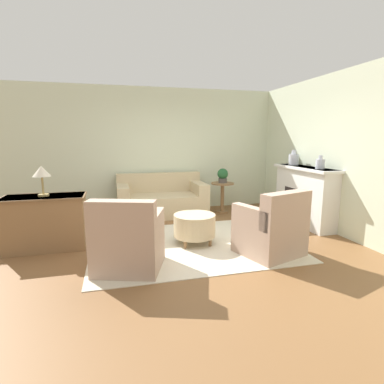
{
  "coord_description": "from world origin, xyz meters",
  "views": [
    {
      "loc": [
        -1.14,
        -4.4,
        1.67
      ],
      "look_at": [
        0.15,
        0.55,
        0.75
      ],
      "focal_mm": 28.0,
      "sensor_mm": 36.0,
      "label": 1
    }
  ],
  "objects": [
    {
      "name": "vase_mantel_near",
      "position": [
        2.41,
        1.0,
        1.25
      ],
      "size": [
        0.2,
        0.2,
        0.31
      ],
      "color": "silver",
      "rests_on": "fireplace"
    },
    {
      "name": "table_lamp",
      "position": [
        -2.18,
        0.4,
        1.17
      ],
      "size": [
        0.26,
        0.26,
        0.45
      ],
      "color": "tan",
      "rests_on": "dresser"
    },
    {
      "name": "rug",
      "position": [
        0.0,
        0.0,
        0.01
      ],
      "size": [
        3.1,
        2.32,
        0.01
      ],
      "color": "beige",
      "rests_on": "ground_plane"
    },
    {
      "name": "vase_mantel_far",
      "position": [
        2.41,
        0.18,
        1.23
      ],
      "size": [
        0.16,
        0.16,
        0.24
      ],
      "color": "silver",
      "rests_on": "fireplace"
    },
    {
      "name": "fireplace",
      "position": [
        2.43,
        0.59,
        0.59
      ],
      "size": [
        0.44,
        1.6,
        1.13
      ],
      "color": "white",
      "rests_on": "ground_plane"
    },
    {
      "name": "potted_plant_on_side_table",
      "position": [
        1.21,
        1.89,
        0.85
      ],
      "size": [
        0.24,
        0.24,
        0.32
      ],
      "color": "#4C4742",
      "rests_on": "side_table"
    },
    {
      "name": "dresser",
      "position": [
        -2.18,
        0.4,
        0.43
      ],
      "size": [
        1.17,
        0.57,
        0.82
      ],
      "color": "olive",
      "rests_on": "ground_plane"
    },
    {
      "name": "wall_right",
      "position": [
        2.67,
        0.0,
        1.4
      ],
      "size": [
        0.12,
        9.23,
        2.8
      ],
      "color": "beige",
      "rests_on": "ground_plane"
    },
    {
      "name": "ground_plane",
      "position": [
        0.0,
        0.0,
        0.0
      ],
      "size": [
        16.0,
        16.0,
        0.0
      ],
      "primitive_type": "plane",
      "color": "brown"
    },
    {
      "name": "couch",
      "position": [
        -0.16,
        2.02,
        0.33
      ],
      "size": [
        1.9,
        0.99,
        0.89
      ],
      "color": "#C6B289",
      "rests_on": "ground_plane"
    },
    {
      "name": "side_table",
      "position": [
        1.21,
        1.89,
        0.46
      ],
      "size": [
        0.52,
        0.52,
        0.68
      ],
      "color": "olive",
      "rests_on": "ground_plane"
    },
    {
      "name": "armchair_right",
      "position": [
        1.01,
        -0.7,
        0.38
      ],
      "size": [
        1.0,
        0.97,
        0.95
      ],
      "color": "tan",
      "rests_on": "rug"
    },
    {
      "name": "wall_back",
      "position": [
        0.0,
        2.58,
        1.4
      ],
      "size": [
        9.05,
        0.12,
        2.8
      ],
      "color": "beige",
      "rests_on": "ground_plane"
    },
    {
      "name": "ottoman_table",
      "position": [
        0.06,
        0.04,
        0.3
      ],
      "size": [
        0.67,
        0.67,
        0.47
      ],
      "color": "#C6B289",
      "rests_on": "rug"
    },
    {
      "name": "armchair_left",
      "position": [
        -1.01,
        -0.7,
        0.38
      ],
      "size": [
        1.0,
        0.97,
        0.95
      ],
      "color": "tan",
      "rests_on": "rug"
    }
  ]
}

